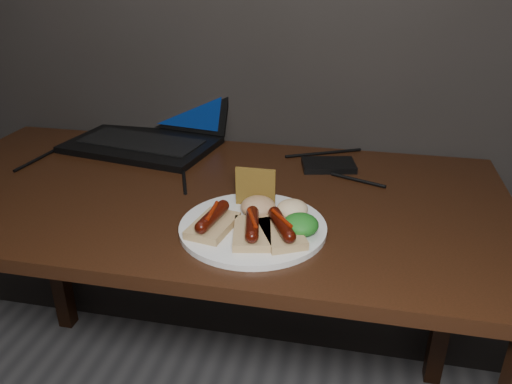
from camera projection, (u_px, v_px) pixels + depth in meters
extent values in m
cube|color=#35180D|center=(202.00, 197.00, 1.17)|extent=(1.40, 0.70, 0.03)
cube|color=#35180D|center=(52.00, 240.00, 1.71)|extent=(0.05, 0.05, 0.72)
cube|color=#35180D|center=(449.00, 287.00, 1.47)|extent=(0.05, 0.05, 0.72)
cube|color=black|center=(141.00, 145.00, 1.42)|extent=(0.44, 0.32, 0.02)
cube|color=black|center=(141.00, 141.00, 1.42)|extent=(0.36, 0.19, 0.00)
cube|color=black|center=(168.00, 89.00, 1.51)|extent=(0.41, 0.16, 0.23)
cube|color=#07224D|center=(168.00, 89.00, 1.51)|extent=(0.37, 0.13, 0.20)
cube|color=black|center=(329.00, 165.00, 1.28)|extent=(0.15, 0.11, 0.02)
cylinder|color=black|center=(184.00, 178.00, 1.22)|extent=(0.07, 0.17, 0.01)
cylinder|color=black|center=(323.00, 153.00, 1.37)|extent=(0.20, 0.10, 0.01)
cylinder|color=black|center=(358.00, 180.00, 1.21)|extent=(0.13, 0.06, 0.01)
cylinder|color=black|center=(41.00, 157.00, 1.34)|extent=(0.03, 0.20, 0.01)
cylinder|color=white|center=(253.00, 227.00, 0.99)|extent=(0.32, 0.32, 0.01)
cube|color=#D0B67A|center=(213.00, 226.00, 0.97)|extent=(0.09, 0.13, 0.02)
cylinder|color=#460F04|center=(213.00, 216.00, 0.96)|extent=(0.04, 0.10, 0.02)
sphere|color=#460F04|center=(201.00, 227.00, 0.92)|extent=(0.02, 0.02, 0.02)
sphere|color=#460F04|center=(223.00, 206.00, 1.00)|extent=(0.02, 0.02, 0.02)
cylinder|color=maroon|center=(212.00, 211.00, 0.96)|extent=(0.01, 0.07, 0.01)
cube|color=#D0B67A|center=(252.00, 233.00, 0.95)|extent=(0.09, 0.13, 0.02)
cylinder|color=#460F04|center=(252.00, 224.00, 0.94)|extent=(0.04, 0.10, 0.02)
sphere|color=#460F04|center=(252.00, 237.00, 0.89)|extent=(0.03, 0.02, 0.02)
sphere|color=#460F04|center=(253.00, 212.00, 0.98)|extent=(0.03, 0.02, 0.02)
cylinder|color=maroon|center=(252.00, 218.00, 0.93)|extent=(0.03, 0.07, 0.01)
cube|color=#D0B67A|center=(281.00, 234.00, 0.94)|extent=(0.11, 0.13, 0.02)
cylinder|color=#460F04|center=(282.00, 224.00, 0.94)|extent=(0.06, 0.10, 0.02)
sphere|color=#460F04|center=(289.00, 237.00, 0.89)|extent=(0.02, 0.02, 0.02)
sphere|color=#460F04|center=(274.00, 213.00, 0.98)|extent=(0.03, 0.02, 0.02)
cylinder|color=maroon|center=(282.00, 218.00, 0.93)|extent=(0.05, 0.06, 0.01)
cube|color=olive|center=(255.00, 187.00, 1.05)|extent=(0.09, 0.01, 0.08)
ellipsoid|color=#136019|center=(301.00, 225.00, 0.95)|extent=(0.07, 0.07, 0.04)
ellipsoid|color=#942C0E|center=(258.00, 207.00, 1.02)|extent=(0.07, 0.07, 0.04)
ellipsoid|color=white|center=(292.00, 209.00, 1.02)|extent=(0.06, 0.06, 0.04)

